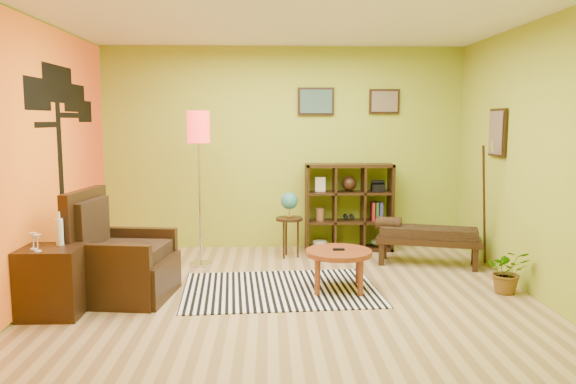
{
  "coord_description": "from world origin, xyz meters",
  "views": [
    {
      "loc": [
        -0.2,
        -5.59,
        1.8
      ],
      "look_at": [
        -0.0,
        0.22,
        1.05
      ],
      "focal_mm": 35.0,
      "sensor_mm": 36.0,
      "label": 1
    }
  ],
  "objects_px": {
    "side_cabinet": "(53,281)",
    "cube_shelf": "(350,207)",
    "potted_plant": "(507,276)",
    "coffee_table": "(339,256)",
    "armchair": "(119,265)",
    "bench": "(425,235)",
    "floor_lamp": "(199,141)",
    "globe_table": "(289,208)"
  },
  "relations": [
    {
      "from": "side_cabinet",
      "to": "cube_shelf",
      "type": "relative_size",
      "value": 0.8
    },
    {
      "from": "potted_plant",
      "to": "side_cabinet",
      "type": "bearing_deg",
      "value": -173.42
    },
    {
      "from": "coffee_table",
      "to": "potted_plant",
      "type": "distance_m",
      "value": 1.77
    },
    {
      "from": "armchair",
      "to": "potted_plant",
      "type": "height_order",
      "value": "armchair"
    },
    {
      "from": "coffee_table",
      "to": "armchair",
      "type": "bearing_deg",
      "value": -175.9
    },
    {
      "from": "side_cabinet",
      "to": "potted_plant",
      "type": "distance_m",
      "value": 4.51
    },
    {
      "from": "armchair",
      "to": "bench",
      "type": "relative_size",
      "value": 0.83
    },
    {
      "from": "armchair",
      "to": "floor_lamp",
      "type": "relative_size",
      "value": 0.58
    },
    {
      "from": "armchair",
      "to": "floor_lamp",
      "type": "height_order",
      "value": "floor_lamp"
    },
    {
      "from": "armchair",
      "to": "potted_plant",
      "type": "distance_m",
      "value": 4.02
    },
    {
      "from": "potted_plant",
      "to": "armchair",
      "type": "bearing_deg",
      "value": 179.89
    },
    {
      "from": "floor_lamp",
      "to": "cube_shelf",
      "type": "distance_m",
      "value": 2.31
    },
    {
      "from": "side_cabinet",
      "to": "globe_table",
      "type": "height_order",
      "value": "side_cabinet"
    },
    {
      "from": "armchair",
      "to": "bench",
      "type": "height_order",
      "value": "armchair"
    },
    {
      "from": "side_cabinet",
      "to": "armchair",
      "type": "bearing_deg",
      "value": 48.24
    },
    {
      "from": "floor_lamp",
      "to": "globe_table",
      "type": "xyz_separation_m",
      "value": [
        1.11,
        0.38,
        -0.89
      ]
    },
    {
      "from": "coffee_table",
      "to": "bench",
      "type": "bearing_deg",
      "value": 39.86
    },
    {
      "from": "cube_shelf",
      "to": "armchair",
      "type": "bearing_deg",
      "value": -142.77
    },
    {
      "from": "floor_lamp",
      "to": "cube_shelf",
      "type": "xyz_separation_m",
      "value": [
        1.97,
        0.77,
        -0.95
      ]
    },
    {
      "from": "coffee_table",
      "to": "side_cabinet",
      "type": "distance_m",
      "value": 2.82
    },
    {
      "from": "armchair",
      "to": "cube_shelf",
      "type": "xyz_separation_m",
      "value": [
        2.65,
        2.01,
        0.27
      ]
    },
    {
      "from": "coffee_table",
      "to": "side_cabinet",
      "type": "height_order",
      "value": "side_cabinet"
    },
    {
      "from": "side_cabinet",
      "to": "floor_lamp",
      "type": "distance_m",
      "value": 2.43
    },
    {
      "from": "armchair",
      "to": "floor_lamp",
      "type": "bearing_deg",
      "value": 61.18
    },
    {
      "from": "floor_lamp",
      "to": "globe_table",
      "type": "height_order",
      "value": "floor_lamp"
    },
    {
      "from": "coffee_table",
      "to": "cube_shelf",
      "type": "relative_size",
      "value": 0.59
    },
    {
      "from": "cube_shelf",
      "to": "potted_plant",
      "type": "relative_size",
      "value": 2.54
    },
    {
      "from": "coffee_table",
      "to": "potted_plant",
      "type": "height_order",
      "value": "coffee_table"
    },
    {
      "from": "armchair",
      "to": "cube_shelf",
      "type": "height_order",
      "value": "cube_shelf"
    },
    {
      "from": "armchair",
      "to": "side_cabinet",
      "type": "distance_m",
      "value": 0.7
    },
    {
      "from": "armchair",
      "to": "potted_plant",
      "type": "relative_size",
      "value": 2.33
    },
    {
      "from": "globe_table",
      "to": "cube_shelf",
      "type": "bearing_deg",
      "value": 24.95
    },
    {
      "from": "coffee_table",
      "to": "bench",
      "type": "height_order",
      "value": "bench"
    },
    {
      "from": "bench",
      "to": "side_cabinet",
      "type": "bearing_deg",
      "value": -156.71
    },
    {
      "from": "cube_shelf",
      "to": "potted_plant",
      "type": "xyz_separation_m",
      "value": [
        1.37,
        -2.02,
        -0.42
      ]
    },
    {
      "from": "floor_lamp",
      "to": "cube_shelf",
      "type": "height_order",
      "value": "floor_lamp"
    },
    {
      "from": "cube_shelf",
      "to": "bench",
      "type": "height_order",
      "value": "cube_shelf"
    },
    {
      "from": "globe_table",
      "to": "bench",
      "type": "bearing_deg",
      "value": -14.71
    },
    {
      "from": "globe_table",
      "to": "side_cabinet",
      "type": "bearing_deg",
      "value": -136.6
    },
    {
      "from": "armchair",
      "to": "side_cabinet",
      "type": "height_order",
      "value": "armchair"
    },
    {
      "from": "globe_table",
      "to": "bench",
      "type": "relative_size",
      "value": 0.65
    },
    {
      "from": "bench",
      "to": "coffee_table",
      "type": "bearing_deg",
      "value": -140.14
    }
  ]
}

